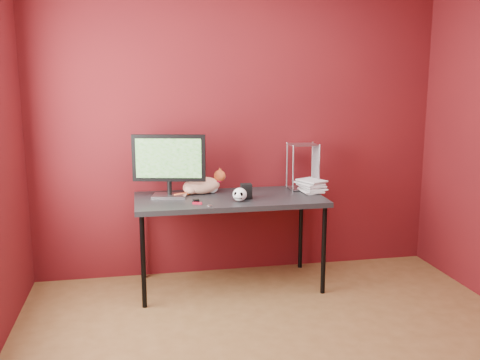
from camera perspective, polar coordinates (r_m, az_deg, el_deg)
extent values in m
cube|color=#510F13|center=(4.60, -0.14, 5.98)|extent=(3.50, 0.02, 2.60)
cube|color=black|center=(4.29, -1.14, -2.09)|extent=(1.50, 0.70, 0.04)
cylinder|color=black|center=(4.05, -10.29, -8.60)|extent=(0.04, 0.04, 0.71)
cylinder|color=black|center=(4.29, 8.92, -7.43)|extent=(0.04, 0.04, 0.71)
cylinder|color=black|center=(4.62, -10.41, -6.15)|extent=(0.04, 0.04, 0.71)
cylinder|color=black|center=(4.83, 6.50, -5.27)|extent=(0.04, 0.04, 0.71)
cube|color=#A3A4A8|center=(4.32, -7.50, -1.68)|extent=(0.30, 0.24, 0.02)
cylinder|color=black|center=(4.31, -7.53, -0.80)|extent=(0.04, 0.04, 0.11)
cube|color=black|center=(4.26, -7.61, 2.34)|extent=(0.58, 0.16, 0.37)
cube|color=#174913|center=(4.26, -7.61, 2.34)|extent=(0.51, 0.12, 0.31)
ellipsoid|color=orange|center=(4.41, -4.08, -0.57)|extent=(0.31, 0.18, 0.14)
ellipsoid|color=orange|center=(4.39, -5.21, -0.79)|extent=(0.15, 0.14, 0.11)
sphere|color=white|center=(4.43, -2.96, -0.79)|extent=(0.10, 0.10, 0.10)
sphere|color=orange|center=(4.42, -2.19, 0.43)|extent=(0.10, 0.10, 0.10)
cone|color=orange|center=(4.39, -2.06, 1.00)|extent=(0.03, 0.03, 0.04)
cone|color=orange|center=(4.44, -2.21, 1.11)|extent=(0.03, 0.03, 0.04)
cylinder|color=red|center=(4.43, -2.35, -0.08)|extent=(0.07, 0.07, 0.01)
cylinder|color=orange|center=(4.35, -6.13, -1.53)|extent=(0.15, 0.10, 0.03)
ellipsoid|color=white|center=(4.12, -0.02, -1.56)|extent=(0.11, 0.11, 0.11)
ellipsoid|color=black|center=(4.07, -0.20, -1.53)|extent=(0.03, 0.02, 0.03)
ellipsoid|color=black|center=(4.08, 0.40, -1.50)|extent=(0.03, 0.02, 0.03)
cube|color=black|center=(4.08, 0.11, -1.95)|extent=(0.06, 0.03, 0.01)
cylinder|color=black|center=(4.24, 0.67, -1.88)|extent=(0.10, 0.10, 0.01)
cube|color=black|center=(4.22, 0.67, -1.10)|extent=(0.09, 0.08, 0.10)
imported|color=beige|center=(4.47, 6.70, 0.11)|extent=(0.17, 0.23, 0.23)
imported|color=beige|center=(4.43, 6.76, 2.98)|extent=(0.19, 0.25, 0.23)
imported|color=beige|center=(4.41, 6.83, 5.89)|extent=(0.21, 0.26, 0.23)
imported|color=beige|center=(4.39, 6.90, 8.83)|extent=(0.23, 0.27, 0.23)
imported|color=beige|center=(4.39, 6.97, 11.78)|extent=(0.25, 0.28, 0.23)
cylinder|color=#A3A4A8|center=(4.46, 5.69, 1.22)|extent=(0.01, 0.01, 0.40)
cylinder|color=#A3A4A8|center=(4.53, 8.46, 1.30)|extent=(0.01, 0.01, 0.40)
cylinder|color=#A3A4A8|center=(4.64, 5.03, 1.60)|extent=(0.01, 0.01, 0.40)
cylinder|color=#A3A4A8|center=(4.71, 7.71, 1.68)|extent=(0.01, 0.01, 0.40)
cube|color=#A3A4A8|center=(4.62, 6.67, -0.84)|extent=(0.23, 0.19, 0.01)
cube|color=#A3A4A8|center=(4.56, 6.78, 3.78)|extent=(0.23, 0.19, 0.01)
cube|color=#A60C23|center=(4.06, -4.58, -2.49)|extent=(0.07, 0.04, 0.01)
cube|color=black|center=(4.12, -4.73, -2.22)|extent=(0.05, 0.04, 0.02)
cylinder|color=#A3A4A8|center=(4.00, -3.26, -2.74)|extent=(0.04, 0.04, 0.00)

